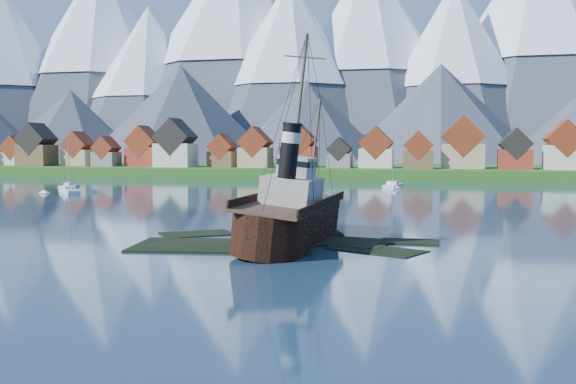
% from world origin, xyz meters
% --- Properties ---
extents(ground, '(1400.00, 1400.00, 0.00)m').
position_xyz_m(ground, '(0.00, 0.00, 0.00)').
color(ground, '#1A344B').
rests_on(ground, ground).
extents(shoal, '(31.71, 21.24, 1.14)m').
position_xyz_m(shoal, '(1.78, 2.15, -0.35)').
color(shoal, black).
rests_on(shoal, ground).
extents(shore_bank, '(600.00, 80.00, 3.20)m').
position_xyz_m(shore_bank, '(0.00, 170.00, 0.00)').
color(shore_bank, '#234E16').
rests_on(shore_bank, ground).
extents(seawall, '(600.00, 2.50, 2.00)m').
position_xyz_m(seawall, '(0.00, 132.00, 0.00)').
color(seawall, '#3F3D38').
rests_on(seawall, ground).
extents(town, '(250.96, 16.69, 17.30)m').
position_xyz_m(town, '(-33.12, 152.18, 8.99)').
color(town, maroon).
rests_on(town, ground).
extents(mountains, '(965.00, 340.00, 205.00)m').
position_xyz_m(mountains, '(-0.79, 481.26, 89.34)').
color(mountains, '#2D333D').
rests_on(mountains, ground).
extents(tugboat_wreck, '(6.54, 28.19, 22.34)m').
position_xyz_m(tugboat_wreck, '(2.81, 3.54, 2.82)').
color(tugboat_wreck, black).
rests_on(tugboat_wreck, ground).
extents(sailboat_b, '(2.49, 7.57, 10.78)m').
position_xyz_m(sailboat_b, '(-70.65, 78.95, 0.25)').
color(sailboat_b, silver).
rests_on(sailboat_b, ground).
extents(sailboat_c, '(8.79, 9.19, 13.11)m').
position_xyz_m(sailboat_c, '(-60.08, 62.16, 0.29)').
color(sailboat_c, silver).
rests_on(sailboat_c, ground).
extents(sailboat_e, '(4.42, 11.45, 12.94)m').
position_xyz_m(sailboat_e, '(7.21, 97.23, 0.28)').
color(sailboat_e, silver).
rests_on(sailboat_e, ground).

